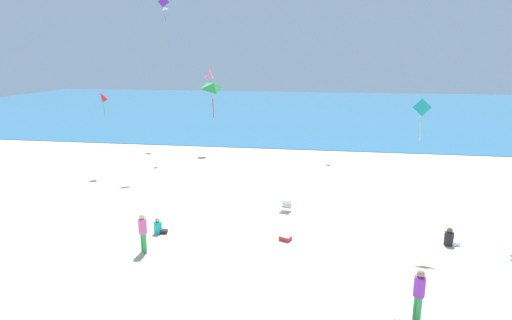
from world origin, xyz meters
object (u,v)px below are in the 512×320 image
(cooler_box, at_px, (285,238))
(kite_pink, at_px, (209,73))
(beach_chair_far_left, at_px, (286,206))
(kite_white, at_px, (164,9))
(kite_purple, at_px, (164,2))
(kite_red, at_px, (103,97))
(kite_green, at_px, (214,87))
(person_2, at_px, (143,230))
(person_0, at_px, (159,227))
(person_1, at_px, (419,292))
(person_3, at_px, (450,239))
(kite_teal, at_px, (422,109))

(cooler_box, relative_size, kite_pink, 0.34)
(beach_chair_far_left, relative_size, cooler_box, 1.17)
(kite_white, bearing_deg, kite_purple, 111.07)
(kite_red, bearing_deg, kite_purple, 92.72)
(kite_green, bearing_deg, kite_purple, 113.64)
(person_2, height_order, kite_green, kite_green)
(person_0, relative_size, kite_green, 0.60)
(person_1, height_order, kite_pink, kite_pink)
(beach_chair_far_left, xyz_separation_m, kite_white, (-12.76, 17.39, 11.83))
(person_0, bearing_deg, kite_purple, 102.27)
(kite_green, height_order, kite_red, kite_green)
(person_3, xyz_separation_m, kite_red, (-20.54, 8.91, 5.00))
(beach_chair_far_left, xyz_separation_m, person_1, (4.89, -8.92, 0.71))
(cooler_box, height_order, kite_purple, kite_purple)
(cooler_box, relative_size, kite_purple, 0.38)
(cooler_box, height_order, person_1, person_1)
(person_3, bearing_deg, person_1, -120.87)
(person_3, distance_m, kite_green, 12.19)
(cooler_box, height_order, kite_pink, kite_pink)
(kite_teal, xyz_separation_m, kite_white, (-18.63, 19.85, 6.28))
(kite_red, bearing_deg, kite_pink, 56.49)
(person_1, xyz_separation_m, kite_green, (-6.82, 1.90, 6.01))
(kite_purple, relative_size, kite_red, 0.95)
(person_3, distance_m, kite_purple, 33.82)
(person_0, distance_m, kite_purple, 28.27)
(person_0, relative_size, person_3, 0.95)
(person_2, xyz_separation_m, person_3, (12.85, 2.77, -0.69))
(kite_red, bearing_deg, beach_chair_far_left, -24.26)
(beach_chair_far_left, xyz_separation_m, kite_green, (-1.93, -7.02, 6.72))
(kite_purple, bearing_deg, person_0, -70.98)
(person_0, distance_m, person_2, 2.11)
(cooler_box, relative_size, person_0, 0.79)
(person_3, xyz_separation_m, kite_purple, (-21.22, 23.07, 12.71))
(kite_pink, bearing_deg, beach_chair_far_left, -60.69)
(kite_purple, relative_size, kite_green, 1.26)
(kite_pink, bearing_deg, kite_teal, -50.11)
(beach_chair_far_left, bearing_deg, kite_purple, -131.76)
(person_1, bearing_deg, kite_green, 147.98)
(cooler_box, bearing_deg, kite_purple, 120.77)
(kite_white, bearing_deg, person_0, -71.24)
(person_1, relative_size, kite_red, 1.02)
(beach_chair_far_left, distance_m, person_1, 10.20)
(kite_green, bearing_deg, kite_red, 130.86)
(beach_chair_far_left, relative_size, person_2, 0.41)
(beach_chair_far_left, distance_m, person_0, 6.73)
(person_1, height_order, person_2, person_1)
(person_1, relative_size, kite_white, 1.31)
(person_1, height_order, kite_teal, kite_teal)
(kite_green, relative_size, kite_white, 0.97)
(kite_teal, bearing_deg, beach_chair_far_left, 157.30)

